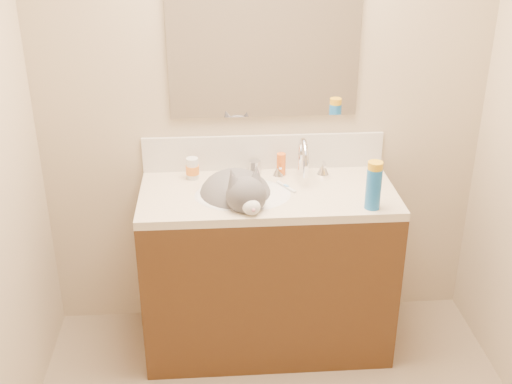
{
  "coord_description": "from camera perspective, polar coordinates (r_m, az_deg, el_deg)",
  "views": [
    {
      "loc": [
        -0.25,
        -1.73,
        2.14
      ],
      "look_at": [
        -0.06,
        0.92,
        0.88
      ],
      "focal_mm": 45.0,
      "sensor_mm": 36.0,
      "label": 1
    }
  ],
  "objects": [
    {
      "name": "amber_bottle",
      "position": [
        3.16,
        2.25,
        2.48
      ],
      "size": [
        0.05,
        0.05,
        0.11
      ],
      "primitive_type": "cylinder",
      "rotation": [
        0.0,
        0.0,
        0.18
      ],
      "color": "orange",
      "rests_on": "counter_slab"
    },
    {
      "name": "basin",
      "position": [
        3.0,
        -1.17,
        -1.43
      ],
      "size": [
        0.45,
        0.36,
        0.14
      ],
      "primitive_type": "ellipsoid",
      "color": "white",
      "rests_on": "vanity_cabinet"
    },
    {
      "name": "pill_label",
      "position": [
        3.13,
        -5.66,
        1.99
      ],
      "size": [
        0.08,
        0.08,
        0.04
      ],
      "primitive_type": "cylinder",
      "rotation": [
        0.0,
        0.0,
        0.23
      ],
      "color": "orange",
      "rests_on": "pill_bottle"
    },
    {
      "name": "counter_slab",
      "position": [
        3.01,
        1.07,
        -0.25
      ],
      "size": [
        1.2,
        0.55,
        0.04
      ],
      "primitive_type": "cube",
      "color": "beige",
      "rests_on": "vanity_cabinet"
    },
    {
      "name": "spray_can",
      "position": [
        2.85,
        10.39,
        0.29
      ],
      "size": [
        0.09,
        0.09,
        0.19
      ],
      "primitive_type": "cylinder",
      "rotation": [
        0.0,
        0.0,
        -0.38
      ],
      "color": "blue",
      "rests_on": "counter_slab"
    },
    {
      "name": "silver_jar",
      "position": [
        3.18,
        -0.12,
        2.24
      ],
      "size": [
        0.07,
        0.07,
        0.07
      ],
      "primitive_type": "cylinder",
      "rotation": [
        0.0,
        0.0,
        0.26
      ],
      "color": "#B7B7BC",
      "rests_on": "counter_slab"
    },
    {
      "name": "spray_cap",
      "position": [
        2.81,
        10.56,
        2.26
      ],
      "size": [
        0.09,
        0.09,
        0.04
      ],
      "primitive_type": "cylinder",
      "rotation": [
        0.0,
        0.0,
        -0.38
      ],
      "color": "gold",
      "rests_on": "spray_can"
    },
    {
      "name": "pill_bottle",
      "position": [
        3.13,
        -5.67,
        2.1
      ],
      "size": [
        0.07,
        0.07,
        0.11
      ],
      "primitive_type": "cylinder",
      "rotation": [
        0.0,
        0.0,
        0.23
      ],
      "color": "silver",
      "rests_on": "counter_slab"
    },
    {
      "name": "vanity_cabinet",
      "position": [
        3.22,
        1.01,
        -7.16
      ],
      "size": [
        1.2,
        0.55,
        0.82
      ],
      "primitive_type": "cube",
      "color": "#442813",
      "rests_on": "ground"
    },
    {
      "name": "cat",
      "position": [
        2.97,
        -1.61,
        -0.46
      ],
      "size": [
        0.46,
        0.51,
        0.35
      ],
      "rotation": [
        0.0,
        0.0,
        0.24
      ],
      "color": "#4F4D4F",
      "rests_on": "basin"
    },
    {
      "name": "toothbrush_head",
      "position": [
        3.03,
        2.7,
        0.49
      ],
      "size": [
        0.03,
        0.03,
        0.01
      ],
      "primitive_type": "cube",
      "rotation": [
        0.0,
        0.0,
        0.51
      ],
      "color": "#6FADED",
      "rests_on": "counter_slab"
    },
    {
      "name": "mirror",
      "position": [
        3.04,
        0.72,
        13.94
      ],
      "size": [
        0.9,
        0.02,
        0.8
      ],
      "primitive_type": "cube",
      "color": "white",
      "rests_on": "room_shell"
    },
    {
      "name": "faucet",
      "position": [
        3.11,
        4.17,
        2.71
      ],
      "size": [
        0.28,
        0.2,
        0.21
      ],
      "color": "silver",
      "rests_on": "counter_slab"
    },
    {
      "name": "toothbrush",
      "position": [
        3.03,
        2.7,
        0.46
      ],
      "size": [
        0.08,
        0.13,
        0.01
      ],
      "primitive_type": "cube",
      "rotation": [
        0.0,
        0.0,
        0.51
      ],
      "color": "silver",
      "rests_on": "counter_slab"
    },
    {
      "name": "backsplash",
      "position": [
        3.21,
        0.67,
        3.55
      ],
      "size": [
        1.2,
        0.02,
        0.18
      ],
      "primitive_type": "cube",
      "color": "beige",
      "rests_on": "counter_slab"
    },
    {
      "name": "room_shell",
      "position": [
        1.87,
        3.9,
        4.77
      ],
      "size": [
        2.24,
        2.54,
        2.52
      ],
      "color": "tan",
      "rests_on": "ground"
    }
  ]
}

